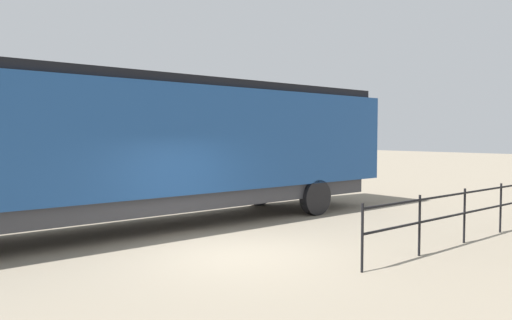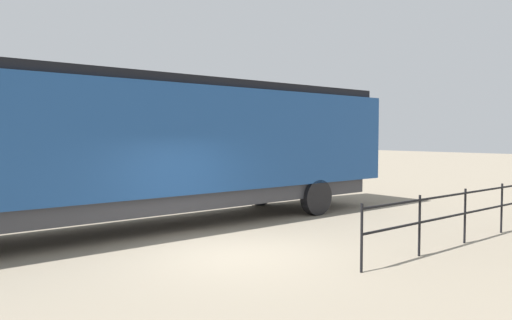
% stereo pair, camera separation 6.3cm
% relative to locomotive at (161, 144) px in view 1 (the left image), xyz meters
% --- Properties ---
extents(ground_plane, '(120.00, 120.00, 0.00)m').
position_rel_locomotive_xyz_m(ground_plane, '(3.66, -0.40, -2.23)').
color(ground_plane, gray).
extents(locomotive, '(3.04, 16.16, 3.97)m').
position_rel_locomotive_xyz_m(locomotive, '(0.00, 0.00, 0.00)').
color(locomotive, navy).
rests_on(locomotive, ground_plane).
extents(platform_fence, '(0.05, 9.35, 1.25)m').
position_rel_locomotive_xyz_m(platform_fence, '(6.25, 5.25, -1.43)').
color(platform_fence, black).
rests_on(platform_fence, ground_plane).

